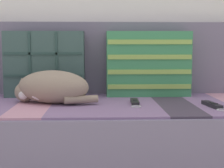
# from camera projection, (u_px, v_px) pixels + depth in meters

# --- Properties ---
(couch) EXTENTS (1.85, 0.84, 0.41)m
(couch) POSITION_uv_depth(u_px,v_px,m) (88.00, 141.00, 1.79)
(couch) COLOR #3D3838
(couch) RESTS_ON ground_plane
(sofa_backrest) EXTENTS (1.82, 0.14, 0.42)m
(sofa_backrest) POSITION_uv_depth(u_px,v_px,m) (89.00, 58.00, 2.09)
(sofa_backrest) COLOR slate
(sofa_backrest) RESTS_ON couch
(throw_pillow_quilted) EXTENTS (0.44, 0.14, 0.37)m
(throw_pillow_quilted) POSITION_uv_depth(u_px,v_px,m) (45.00, 64.00, 1.94)
(throw_pillow_quilted) COLOR #38514C
(throw_pillow_quilted) RESTS_ON couch
(throw_pillow_striped) EXTENTS (0.47, 0.14, 0.37)m
(throw_pillow_striped) POSITION_uv_depth(u_px,v_px,m) (148.00, 64.00, 1.96)
(throw_pillow_striped) COLOR #3D8956
(throw_pillow_striped) RESTS_ON couch
(sleeping_cat) EXTENTS (0.43, 0.27, 0.17)m
(sleeping_cat) POSITION_uv_depth(u_px,v_px,m) (50.00, 88.00, 1.71)
(sleeping_cat) COLOR gray
(sleeping_cat) RESTS_ON couch
(game_remote_near) EXTENTS (0.07, 0.21, 0.02)m
(game_remote_near) POSITION_uv_depth(u_px,v_px,m) (213.00, 105.00, 1.62)
(game_remote_near) COLOR black
(game_remote_near) RESTS_ON couch
(game_remote_far) EXTENTS (0.05, 0.19, 0.02)m
(game_remote_far) POSITION_uv_depth(u_px,v_px,m) (135.00, 102.00, 1.70)
(game_remote_far) COLOR black
(game_remote_far) RESTS_ON couch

